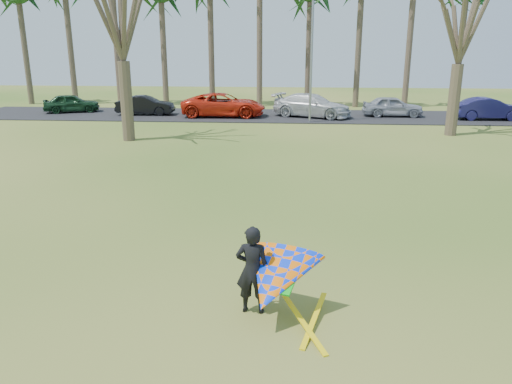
# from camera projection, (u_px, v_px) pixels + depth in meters

# --- Properties ---
(ground) EXTENTS (100.00, 100.00, 0.00)m
(ground) POSITION_uv_depth(u_px,v_px,m) (250.00, 257.00, 12.38)
(ground) COLOR #235612
(ground) RESTS_ON ground
(parking_strip) EXTENTS (46.00, 7.00, 0.06)m
(parking_strip) POSITION_uv_depth(u_px,v_px,m) (281.00, 116.00, 36.25)
(parking_strip) COLOR black
(parking_strip) RESTS_ON ground
(bare_tree_left) EXTENTS (6.60, 6.60, 9.70)m
(bare_tree_left) POSITION_uv_depth(u_px,v_px,m) (119.00, 6.00, 25.33)
(bare_tree_left) COLOR brown
(bare_tree_left) RESTS_ON ground
(bare_tree_right) EXTENTS (6.27, 6.27, 9.21)m
(bare_tree_right) POSITION_uv_depth(u_px,v_px,m) (464.00, 15.00, 26.94)
(bare_tree_right) COLOR #46382A
(bare_tree_right) RESTS_ON ground
(streetlight) EXTENTS (2.28, 0.18, 8.00)m
(streetlight) POSITION_uv_depth(u_px,v_px,m) (314.00, 53.00, 31.95)
(streetlight) COLOR gray
(streetlight) RESTS_ON ground
(car_0) EXTENTS (4.35, 2.98, 1.37)m
(car_0) POSITION_uv_depth(u_px,v_px,m) (72.00, 103.00, 37.73)
(car_0) COLOR #16381E
(car_0) RESTS_ON parking_strip
(car_1) EXTENTS (4.20, 1.57, 1.37)m
(car_1) POSITION_uv_depth(u_px,v_px,m) (145.00, 105.00, 36.41)
(car_1) COLOR black
(car_1) RESTS_ON parking_strip
(car_2) EXTENTS (5.99, 2.87, 1.65)m
(car_2) POSITION_uv_depth(u_px,v_px,m) (224.00, 105.00, 35.54)
(car_2) COLOR red
(car_2) RESTS_ON parking_strip
(car_3) EXTENTS (6.01, 4.15, 1.61)m
(car_3) POSITION_uv_depth(u_px,v_px,m) (312.00, 105.00, 35.31)
(car_3) COLOR silver
(car_3) RESTS_ON parking_strip
(car_4) EXTENTS (4.22, 1.70, 1.44)m
(car_4) POSITION_uv_depth(u_px,v_px,m) (393.00, 106.00, 35.58)
(car_4) COLOR #9C9FA9
(car_4) RESTS_ON parking_strip
(car_5) EXTENTS (4.52, 1.63, 1.48)m
(car_5) POSITION_uv_depth(u_px,v_px,m) (489.00, 109.00, 34.06)
(car_5) COLOR #1B1A4E
(car_5) RESTS_ON parking_strip
(kite_flyer) EXTENTS (2.13, 2.39, 2.02)m
(kite_flyer) POSITION_uv_depth(u_px,v_px,m) (272.00, 278.00, 9.42)
(kite_flyer) COLOR black
(kite_flyer) RESTS_ON ground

